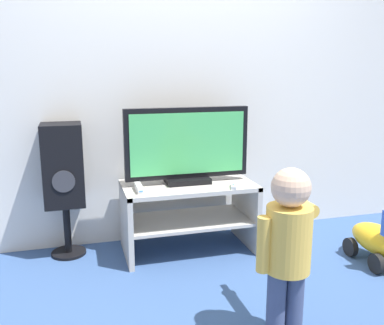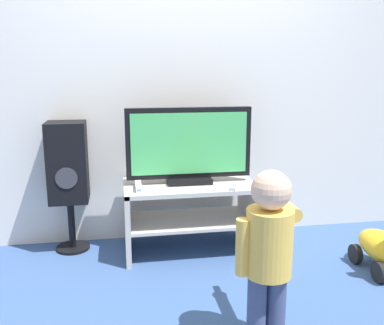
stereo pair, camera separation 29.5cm
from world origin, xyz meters
TOP-DOWN VIEW (x-y plane):
  - ground_plane at (0.00, 0.00)m, footprint 16.00×16.00m
  - wall_back at (0.00, 0.59)m, footprint 10.00×0.06m
  - tv_stand at (0.00, 0.26)m, footprint 0.95×0.51m
  - television at (0.00, 0.28)m, footprint 0.90×0.20m
  - game_console at (-0.37, 0.15)m, footprint 0.04×0.18m
  - remote_primary at (0.28, 0.07)m, footprint 0.07×0.13m
  - child at (0.19, -0.89)m, footprint 0.33×0.49m
  - speaker_tower at (-0.86, 0.41)m, footprint 0.27×0.27m
  - ride_on_toy at (1.22, -0.32)m, footprint 0.30×0.51m

SIDE VIEW (x-z plane):
  - ground_plane at x=0.00m, z-range 0.00..0.00m
  - ride_on_toy at x=1.22m, z-range -0.05..0.38m
  - tv_stand at x=0.00m, z-range 0.08..0.59m
  - child at x=0.19m, z-range 0.08..0.95m
  - remote_primary at x=0.28m, z-range 0.51..0.53m
  - game_console at x=-0.37m, z-range 0.51..0.55m
  - speaker_tower at x=-0.86m, z-range 0.16..1.12m
  - television at x=0.00m, z-range 0.50..1.05m
  - wall_back at x=0.00m, z-range 0.00..2.60m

